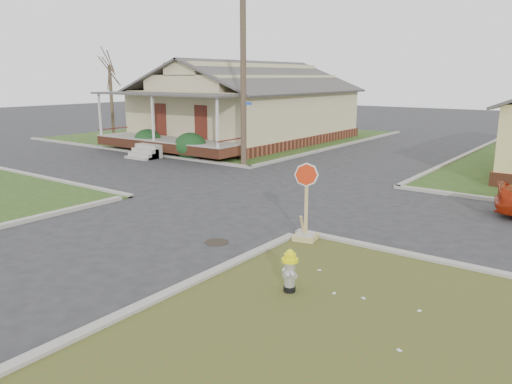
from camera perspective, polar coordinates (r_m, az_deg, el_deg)
The scene contains 11 objects.
ground at distance 14.96m, azimuth -9.65°, elevation -3.58°, with size 120.00×120.00×0.00m, color #262629.
verge_far_left at distance 36.64m, azimuth -3.56°, elevation 6.45°, with size 19.00×19.00×0.05m, color #264217.
curbs at distance 18.64m, azimuth 1.44°, elevation -0.07°, with size 80.00×40.00×0.12m, color gray, non-canonical shape.
manhole at distance 13.16m, azimuth -4.51°, elevation -5.74°, with size 0.64×0.64×0.01m, color black.
corner_house at distance 33.55m, azimuth -1.10°, elevation 9.73°, with size 10.10×15.50×5.30m.
utility_pole at distance 23.79m, azimuth -1.47°, elevation 14.09°, with size 1.80×0.28×9.00m.
tree_far_left at distance 35.90m, azimuth -16.17°, elevation 9.80°, with size 0.22×0.22×4.90m, color #493A2A.
fire_hydrant at distance 10.00m, azimuth 3.89°, elevation -8.71°, with size 0.33×0.33×0.89m.
stop_sign at distance 13.12m, azimuth 5.71°, elevation -3.59°, with size 0.58×0.57×2.06m.
hedge_left at distance 29.26m, azimuth -12.27°, elevation 5.75°, with size 1.58×1.30×1.21m, color #133518.
hedge_right at distance 26.43m, azimuth -7.50°, elevation 5.22°, with size 1.63×1.34×1.25m, color #133518.
Camera 1 is at (10.41, -9.87, 4.24)m, focal length 35.00 mm.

